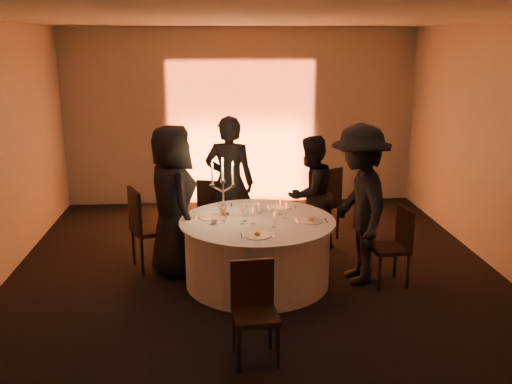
{
  "coord_description": "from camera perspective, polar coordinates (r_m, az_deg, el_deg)",
  "views": [
    {
      "loc": [
        -0.5,
        -6.24,
        2.77
      ],
      "look_at": [
        0.0,
        0.2,
        1.05
      ],
      "focal_mm": 40.0,
      "sensor_mm": 36.0,
      "label": 1
    }
  ],
  "objects": [
    {
      "name": "tumbler_b",
      "position": [
        6.82,
        0.31,
        -1.76
      ],
      "size": [
        0.07,
        0.07,
        0.09
      ],
      "primitive_type": "cylinder",
      "color": "white",
      "rests_on": "banquet_table"
    },
    {
      "name": "tumbler_c",
      "position": [
        6.89,
        0.73,
        -1.57
      ],
      "size": [
        0.07,
        0.07,
        0.09
      ],
      "primitive_type": "cylinder",
      "color": "white",
      "rests_on": "banquet_table"
    },
    {
      "name": "plate_back_right",
      "position": [
        7.05,
        2.58,
        -1.52
      ],
      "size": [
        0.35,
        0.26,
        0.01
      ],
      "color": "white",
      "rests_on": "banquet_table"
    },
    {
      "name": "plate_front",
      "position": [
        6.04,
        0.15,
        -4.28
      ],
      "size": [
        0.36,
        0.29,
        0.08
      ],
      "color": "white",
      "rests_on": "banquet_table"
    },
    {
      "name": "wine_glass_h",
      "position": [
        6.49,
        -3.24,
        -1.79
      ],
      "size": [
        0.07,
        0.07,
        0.19
      ],
      "color": "white",
      "rests_on": "banquet_table"
    },
    {
      "name": "candelabra",
      "position": [
        6.67,
        -3.32,
        -0.35
      ],
      "size": [
        0.3,
        0.14,
        0.71
      ],
      "color": "silver",
      "rests_on": "banquet_table"
    },
    {
      "name": "wine_glass_e",
      "position": [
        6.58,
        -3.64,
        -1.57
      ],
      "size": [
        0.07,
        0.07,
        0.19
      ],
      "color": "white",
      "rests_on": "banquet_table"
    },
    {
      "name": "coffee_cup",
      "position": [
        6.44,
        -4.24,
        -2.95
      ],
      "size": [
        0.11,
        0.11,
        0.07
      ],
      "color": "white",
      "rests_on": "banquet_table"
    },
    {
      "name": "chair_back_right",
      "position": [
        8.11,
        6.74,
        -0.75
      ],
      "size": [
        0.64,
        0.64,
        1.05
      ],
      "rotation": [
        0.0,
        0.0,
        -2.55
      ],
      "color": "black",
      "rests_on": "floor"
    },
    {
      "name": "chair_back_left",
      "position": [
        8.02,
        -4.28,
        -1.47
      ],
      "size": [
        0.5,
        0.5,
        0.91
      ],
      "rotation": [
        0.0,
        0.0,
        2.84
      ],
      "color": "black",
      "rests_on": "floor"
    },
    {
      "name": "plate_back_left",
      "position": [
        7.15,
        -1.12,
        -1.27
      ],
      "size": [
        0.36,
        0.28,
        0.01
      ],
      "color": "white",
      "rests_on": "banquet_table"
    },
    {
      "name": "wine_glass_a",
      "position": [
        6.48,
        -1.13,
        -1.8
      ],
      "size": [
        0.07,
        0.07,
        0.19
      ],
      "color": "white",
      "rests_on": "banquet_table"
    },
    {
      "name": "guest_back_right",
      "position": [
        7.62,
        5.45,
        -0.24
      ],
      "size": [
        0.97,
        0.94,
        1.57
      ],
      "primitive_type": "imported",
      "rotation": [
        0.0,
        0.0,
        -2.48
      ],
      "color": "black",
      "rests_on": "floor"
    },
    {
      "name": "guest_right",
      "position": [
        6.69,
        10.28,
        -1.26
      ],
      "size": [
        0.73,
        1.23,
        1.87
      ],
      "primitive_type": "imported",
      "rotation": [
        0.0,
        0.0,
        -1.54
      ],
      "color": "black",
      "rests_on": "floor"
    },
    {
      "name": "wall_back",
      "position": [
        9.84,
        -1.5,
        7.49
      ],
      "size": [
        7.0,
        0.0,
        7.0
      ],
      "primitive_type": "plane",
      "rotation": [
        1.57,
        0.0,
        0.0
      ],
      "color": "#AEAAA2",
      "rests_on": "floor"
    },
    {
      "name": "wine_glass_b",
      "position": [
        6.4,
        -0.3,
        -2.02
      ],
      "size": [
        0.07,
        0.07,
        0.19
      ],
      "color": "white",
      "rests_on": "banquet_table"
    },
    {
      "name": "guest_back_left",
      "position": [
        7.7,
        -2.66,
        0.92
      ],
      "size": [
        0.74,
        0.57,
        1.82
      ],
      "primitive_type": "imported",
      "rotation": [
        0.0,
        0.0,
        2.92
      ],
      "color": "black",
      "rests_on": "floor"
    },
    {
      "name": "plate_right",
      "position": [
        6.54,
        5.56,
        -2.81
      ],
      "size": [
        0.36,
        0.27,
        0.08
      ],
      "color": "white",
      "rests_on": "banquet_table"
    },
    {
      "name": "floor",
      "position": [
        6.85,
        0.13,
        -8.96
      ],
      "size": [
        7.0,
        7.0,
        0.0
      ],
      "primitive_type": "plane",
      "color": "black",
      "rests_on": "ground"
    },
    {
      "name": "wall_front",
      "position": [
        3.06,
        5.44,
        -9.67
      ],
      "size": [
        7.0,
        0.0,
        7.0
      ],
      "primitive_type": "plane",
      "rotation": [
        -1.57,
        0.0,
        0.0
      ],
      "color": "#AEAAA2",
      "rests_on": "floor"
    },
    {
      "name": "tumbler_a",
      "position": [
        6.83,
        -3.22,
        -1.74
      ],
      "size": [
        0.07,
        0.07,
        0.09
      ],
      "primitive_type": "cylinder",
      "color": "white",
      "rests_on": "banquet_table"
    },
    {
      "name": "wine_glass_c",
      "position": [
        6.28,
        1.82,
        -2.35
      ],
      "size": [
        0.07,
        0.07,
        0.19
      ],
      "color": "white",
      "rests_on": "banquet_table"
    },
    {
      "name": "chair_right",
      "position": [
        6.81,
        13.76,
        -4.85
      ],
      "size": [
        0.45,
        0.45,
        0.92
      ],
      "rotation": [
        0.0,
        0.0,
        -1.46
      ],
      "color": "black",
      "rests_on": "floor"
    },
    {
      "name": "chair_front",
      "position": [
        5.15,
        -0.19,
        -11.24
      ],
      "size": [
        0.42,
        0.43,
        0.89
      ],
      "rotation": [
        0.0,
        0.0,
        0.09
      ],
      "color": "black",
      "rests_on": "floor"
    },
    {
      "name": "chair_left",
      "position": [
        7.14,
        -11.05,
        -3.16
      ],
      "size": [
        0.6,
        0.6,
        1.04
      ],
      "rotation": [
        0.0,
        0.0,
        1.98
      ],
      "color": "black",
      "rests_on": "floor"
    },
    {
      "name": "wine_glass_f",
      "position": [
        6.6,
        2.95,
        -1.51
      ],
      "size": [
        0.07,
        0.07,
        0.19
      ],
      "color": "white",
      "rests_on": "banquet_table"
    },
    {
      "name": "uplighter_fixture",
      "position": [
        9.84,
        -1.35,
        -1.14
      ],
      "size": [
        0.25,
        0.12,
        0.1
      ],
      "primitive_type": "cube",
      "color": "black",
      "rests_on": "floor"
    },
    {
      "name": "banquet_table",
      "position": [
        6.7,
        0.13,
        -5.95
      ],
      "size": [
        1.8,
        1.8,
        0.77
      ],
      "color": "black",
      "rests_on": "floor"
    },
    {
      "name": "guest_left",
      "position": [
        6.9,
        -8.34,
        -0.85
      ],
      "size": [
        0.87,
        1.04,
        1.83
      ],
      "primitive_type": "imported",
      "rotation": [
        0.0,
        0.0,
        1.95
      ],
      "color": "black",
      "rests_on": "floor"
    },
    {
      "name": "wine_glass_d",
      "position": [
        6.74,
        2.41,
        -1.16
      ],
      "size": [
        0.07,
        0.07,
        0.19
      ],
      "color": "white",
      "rests_on": "banquet_table"
    },
    {
      "name": "ceiling",
      "position": [
        6.26,
        0.15,
        17.01
      ],
      "size": [
        7.0,
        7.0,
        0.0
      ],
      "primitive_type": "plane",
      "rotation": [
        3.14,
        0.0,
        0.0
      ],
      "color": "silver",
      "rests_on": "wall_back"
    },
    {
      "name": "plate_left",
      "position": [
        6.67,
        -4.52,
        -2.53
      ],
      "size": [
        0.36,
        0.29,
        0.01
      ],
      "color": "white",
      "rests_on": "banquet_table"
    },
    {
      "name": "wine_glass_g",
      "position": [
        6.39,
        -1.37,
        -2.05
      ],
      "size": [
        0.07,
        0.07,
        0.19
      ],
      "color": "white",
      "rests_on": "banquet_table"
    }
  ]
}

